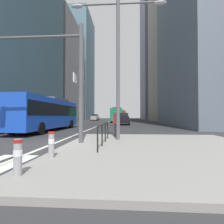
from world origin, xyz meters
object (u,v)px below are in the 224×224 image
object	(u,v)px
car_receding_near	(123,119)
bollard_front	(18,155)
city_bus_red_distant	(122,115)
car_oncoming_mid	(95,117)
street_lamp_post	(118,50)
traffic_signal_gantry	(44,65)
sedan_white_oncoming	(2,121)
pedestrian_waiting	(116,122)
city_bus_red_receding	(117,114)
bollard_left	(51,143)
city_bus_blue_oncoming	(48,112)

from	to	relation	value
car_receding_near	bollard_front	distance (m)	25.25
city_bus_red_distant	car_oncoming_mid	world-z (taller)	city_bus_red_distant
car_oncoming_mid	street_lamp_post	world-z (taller)	street_lamp_post
city_bus_red_distant	traffic_signal_gantry	xyz separation A→B (m)	(-3.25, -53.46, 2.26)
sedan_white_oncoming	traffic_signal_gantry	xyz separation A→B (m)	(6.78, -6.27, 3.10)
traffic_signal_gantry	pedestrian_waiting	xyz separation A→B (m)	(3.52, 2.99, -3.03)
city_bus_red_receding	bollard_left	bearing A→B (deg)	-91.06
traffic_signal_gantry	bollard_front	world-z (taller)	traffic_signal_gantry
bollard_front	pedestrian_waiting	bearing A→B (deg)	76.66
sedan_white_oncoming	city_bus_red_receding	xyz separation A→B (m)	(9.16, 26.87, 0.85)
traffic_signal_gantry	street_lamp_post	xyz separation A→B (m)	(3.73, 1.32, 1.19)
bollard_front	bollard_left	size ratio (longest dim) A/B	0.97
sedan_white_oncoming	car_receding_near	bearing A→B (deg)	52.64
city_bus_red_distant	car_receding_near	bearing A→B (deg)	-88.78
car_receding_near	traffic_signal_gantry	size ratio (longest dim) A/B	0.74
city_bus_red_distant	pedestrian_waiting	xyz separation A→B (m)	(0.27, -50.47, -0.77)
city_bus_red_receding	car_oncoming_mid	bearing A→B (deg)	121.90
sedan_white_oncoming	bollard_front	size ratio (longest dim) A/B	5.27
traffic_signal_gantry	bollard_front	xyz separation A→B (m)	(1.67, -4.81, -3.49)
bollard_left	pedestrian_waiting	size ratio (longest dim) A/B	0.51
city_bus_red_receding	sedan_white_oncoming	bearing A→B (deg)	-108.82
city_bus_red_distant	city_bus_red_receding	bearing A→B (deg)	-92.44
city_bus_blue_oncoming	car_oncoming_mid	bearing A→B (deg)	92.03
city_bus_red_receding	bollard_left	xyz separation A→B (m)	(-0.67, -36.22, -1.21)
car_receding_near	bollard_front	xyz separation A→B (m)	(-2.28, -25.14, -0.38)
city_bus_blue_oncoming	bollard_left	bearing A→B (deg)	-65.30
car_oncoming_mid	pedestrian_waiting	distance (m)	42.61
car_oncoming_mid	street_lamp_post	xyz separation A→B (m)	(8.58, -43.45, 4.29)
city_bus_blue_oncoming	traffic_signal_gantry	world-z (taller)	traffic_signal_gantry
city_bus_red_distant	bollard_left	size ratio (longest dim) A/B	12.56
traffic_signal_gantry	pedestrian_waiting	distance (m)	5.53
car_oncoming_mid	bollard_left	world-z (taller)	car_oncoming_mid
city_bus_blue_oncoming	car_oncoming_mid	distance (m)	36.40
city_bus_red_receding	pedestrian_waiting	bearing A→B (deg)	-87.84
city_bus_red_distant	bollard_front	bearing A→B (deg)	-91.55
sedan_white_oncoming	city_bus_red_distant	size ratio (longest dim) A/B	0.41
sedan_white_oncoming	pedestrian_waiting	bearing A→B (deg)	-17.63
city_bus_red_receding	city_bus_blue_oncoming	bearing A→B (deg)	-103.53
city_bus_red_distant	car_oncoming_mid	xyz separation A→B (m)	(-8.10, -8.69, -0.84)
traffic_signal_gantry	pedestrian_waiting	bearing A→B (deg)	40.36
car_receding_near	pedestrian_waiting	size ratio (longest dim) A/B	2.67
city_bus_red_receding	pedestrian_waiting	xyz separation A→B (m)	(1.14, -30.15, -0.77)
city_bus_red_distant	sedan_white_oncoming	bearing A→B (deg)	-101.99
car_oncoming_mid	street_lamp_post	size ratio (longest dim) A/B	0.57
car_oncoming_mid	traffic_signal_gantry	bearing A→B (deg)	-83.81
city_bus_red_distant	street_lamp_post	bearing A→B (deg)	-89.47
car_oncoming_mid	pedestrian_waiting	world-z (taller)	car_oncoming_mid
bollard_front	street_lamp_post	bearing A→B (deg)	71.45
sedan_white_oncoming	car_receding_near	distance (m)	17.69
car_receding_near	street_lamp_post	size ratio (longest dim) A/B	0.55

